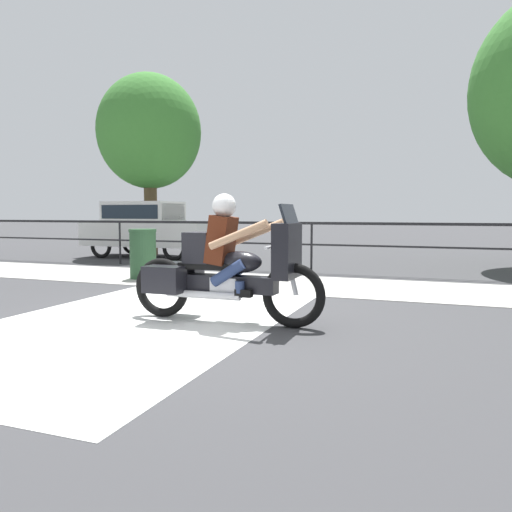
{
  "coord_description": "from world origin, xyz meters",
  "views": [
    {
      "loc": [
        2.73,
        -5.48,
        1.33
      ],
      "look_at": [
        0.56,
        0.33,
        0.79
      ],
      "focal_mm": 35.0,
      "sensor_mm": 36.0,
      "label": 1
    }
  ],
  "objects_px": {
    "parked_car": "(148,226)",
    "trash_bin": "(143,254)",
    "tree_behind_car": "(149,132)",
    "motorcycle": "(224,266)"
  },
  "relations": [
    {
      "from": "parked_car",
      "to": "trash_bin",
      "type": "xyz_separation_m",
      "value": [
        2.58,
        -4.23,
        -0.44
      ]
    },
    {
      "from": "tree_behind_car",
      "to": "parked_car",
      "type": "bearing_deg",
      "value": -63.01
    },
    {
      "from": "tree_behind_car",
      "to": "motorcycle",
      "type": "bearing_deg",
      "value": -52.78
    },
    {
      "from": "motorcycle",
      "to": "parked_car",
      "type": "distance_m",
      "value": 9.34
    },
    {
      "from": "trash_bin",
      "to": "tree_behind_car",
      "type": "distance_m",
      "value": 6.7
    },
    {
      "from": "parked_car",
      "to": "trash_bin",
      "type": "height_order",
      "value": "parked_car"
    },
    {
      "from": "parked_car",
      "to": "tree_behind_car",
      "type": "relative_size",
      "value": 0.7
    },
    {
      "from": "trash_bin",
      "to": "motorcycle",
      "type": "bearing_deg",
      "value": -44.27
    },
    {
      "from": "parked_car",
      "to": "trash_bin",
      "type": "distance_m",
      "value": 4.98
    },
    {
      "from": "motorcycle",
      "to": "tree_behind_car",
      "type": "distance_m",
      "value": 10.66
    }
  ]
}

